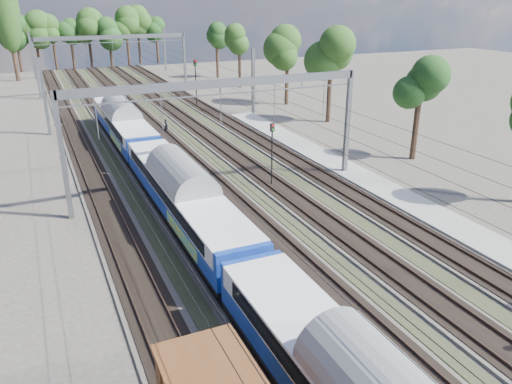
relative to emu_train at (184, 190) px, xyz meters
name	(u,v)px	position (x,y,z in m)	size (l,w,h in m)	color
track_bed	(172,144)	(4.50, 19.82, -2.62)	(21.00, 130.00, 0.34)	#47423A
platform	(428,213)	(16.50, -5.18, -2.57)	(3.00, 70.00, 0.30)	gray
catenary	(154,74)	(4.83, 27.51, 3.68)	(25.65, 130.00, 9.00)	slate
tree_belt	(125,33)	(9.75, 70.08, 5.32)	(39.59, 102.27, 12.02)	black
poplar	(7,13)	(-10.00, 72.82, 9.16)	(4.40, 4.40, 19.04)	black
emu_train	(184,190)	(0.00, 0.00, 0.00)	(3.17, 66.89, 4.63)	black
worker	(166,126)	(5.28, 25.14, -1.92)	(0.58, 0.38, 1.60)	black
signal_near	(272,147)	(8.77, 4.70, 0.62)	(0.36, 0.33, 5.29)	black
signal_far	(196,78)	(12.88, 37.23, 1.40)	(0.47, 0.44, 6.52)	black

